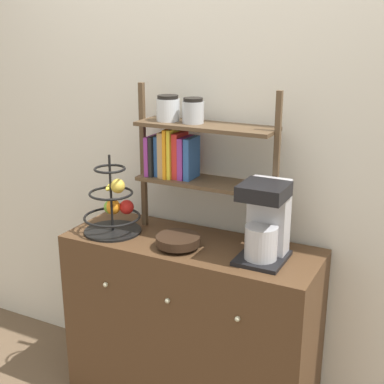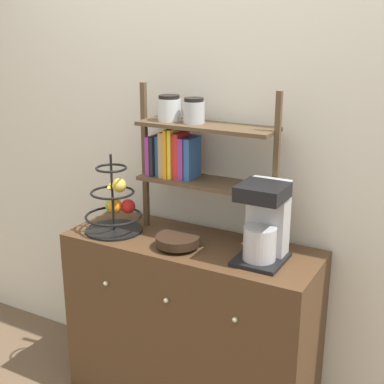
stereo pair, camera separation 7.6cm
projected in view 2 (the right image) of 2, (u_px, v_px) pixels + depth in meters
name	position (u px, v px, depth m)	size (l,w,h in m)	color
wall_back	(217.00, 145.00, 2.60)	(7.00, 0.05, 2.60)	silver
sideboard	(191.00, 325.00, 2.64)	(1.22, 0.46, 0.88)	#4C331E
coffee_maker	(264.00, 222.00, 2.28)	(0.20, 0.24, 0.35)	black
fruit_stand	(115.00, 206.00, 2.63)	(0.28, 0.28, 0.39)	black
wooden_bowl	(178.00, 241.00, 2.44)	(0.20, 0.20, 0.06)	black
shelf_hutch	(188.00, 147.00, 2.50)	(0.70, 0.20, 0.72)	brown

